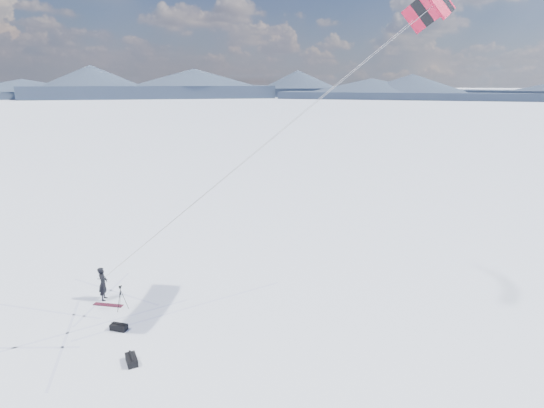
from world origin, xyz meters
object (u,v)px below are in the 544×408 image
(snowboard, at_px, (108,305))
(snowkiter, at_px, (105,299))
(gear_bag_b, at_px, (132,360))
(tripod, at_px, (121,294))
(gear_bag_a, at_px, (119,327))

(snowboard, bearing_deg, snowkiter, 132.70)
(snowkiter, height_order, gear_bag_b, snowkiter)
(gear_bag_b, bearing_deg, snowboard, -177.40)
(snowkiter, xyz_separation_m, gear_bag_b, (4.47, -4.44, 0.16))
(snowkiter, height_order, snowboard, snowkiter)
(snowkiter, relative_size, snowboard, 1.16)
(snowboard, distance_m, gear_bag_b, 5.54)
(tripod, bearing_deg, gear_bag_a, -82.95)
(snowboard, height_order, tripod, tripod)
(snowboard, xyz_separation_m, gear_bag_a, (1.92, -1.89, 0.13))
(snowboard, relative_size, tripod, 1.22)
(gear_bag_b, bearing_deg, tripod, 176.17)
(snowkiter, bearing_deg, gear_bag_a, -156.77)
(tripod, bearing_deg, snowkiter, 133.08)
(snowkiter, bearing_deg, tripod, -136.88)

